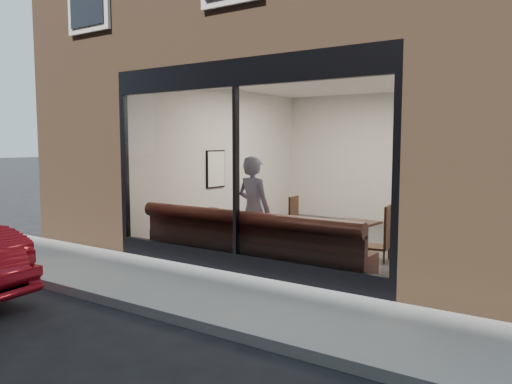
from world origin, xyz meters
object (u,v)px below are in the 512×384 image
Objects in this scene: cafe_table_left at (207,211)px; cafe_chair_right at (376,247)px; person at (254,210)px; cafe_chair_left at (285,231)px; cafe_table_right at (357,223)px; banquette at (251,253)px.

cafe_table_left is 3.06m from cafe_chair_right.
cafe_chair_right is (1.59, 1.29, -0.65)m from person.
person is at bearing -14.73° from cafe_table_left.
cafe_chair_left is 0.94× the size of cafe_chair_right.
cafe_table_right is at bearing 5.31° from cafe_table_left.
person is 1.33m from cafe_table_left.
banquette is at bearing -21.77° from cafe_table_left.
person is at bearing 32.05° from cafe_chair_right.
cafe_table_left and cafe_table_right have the same top height.
cafe_table_right reaches higher than banquette.
cafe_table_left is 2.82m from cafe_table_right.
person is 4.54× the size of cafe_chair_left.
cafe_table_right is (2.81, 0.26, 0.00)m from cafe_table_left.
banquette is 0.70m from person.
cafe_chair_left is 2.06m from cafe_chair_right.
cafe_chair_left is at bearing -18.46° from cafe_chair_right.
cafe_table_left reaches higher than cafe_chair_left.
cafe_table_right reaches higher than cafe_chair_left.
cafe_table_right is 1.48× the size of cafe_chair_left.
cafe_table_right is at bearing 145.18° from cafe_chair_left.
cafe_chair_left is (-0.43, 1.70, -0.65)m from person.
cafe_table_right is 1.40× the size of cafe_chair_right.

